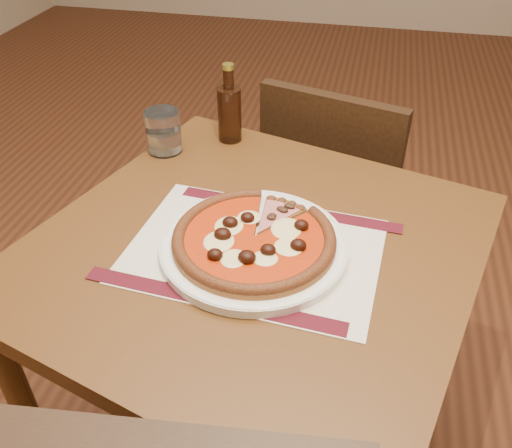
{
  "coord_description": "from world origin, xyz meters",
  "views": [
    {
      "loc": [
        0.42,
        -1.62,
        1.4
      ],
      "look_at": [
        0.24,
        -0.82,
        0.78
      ],
      "focal_mm": 38.0,
      "sensor_mm": 36.0,
      "label": 1
    }
  ],
  "objects_px": {
    "chair_far": "(336,195)",
    "pizza": "(254,238)",
    "table": "(254,282)",
    "plate": "(254,246)",
    "bottle": "(230,111)",
    "water_glass": "(163,132)"
  },
  "relations": [
    {
      "from": "plate",
      "to": "bottle",
      "type": "height_order",
      "value": "bottle"
    },
    {
      "from": "plate",
      "to": "pizza",
      "type": "xyz_separation_m",
      "value": [
        -0.0,
        -0.0,
        0.02
      ]
    },
    {
      "from": "chair_far",
      "to": "bottle",
      "type": "relative_size",
      "value": 4.34
    },
    {
      "from": "chair_far",
      "to": "pizza",
      "type": "height_order",
      "value": "chair_far"
    },
    {
      "from": "pizza",
      "to": "bottle",
      "type": "distance_m",
      "value": 0.44
    },
    {
      "from": "table",
      "to": "plate",
      "type": "height_order",
      "value": "plate"
    },
    {
      "from": "bottle",
      "to": "plate",
      "type": "bearing_deg",
      "value": -69.43
    },
    {
      "from": "table",
      "to": "chair_far",
      "type": "distance_m",
      "value": 0.63
    },
    {
      "from": "bottle",
      "to": "table",
      "type": "bearing_deg",
      "value": -69.07
    },
    {
      "from": "plate",
      "to": "table",
      "type": "bearing_deg",
      "value": 104.36
    },
    {
      "from": "table",
      "to": "chair_far",
      "type": "relative_size",
      "value": 1.18
    },
    {
      "from": "pizza",
      "to": "water_glass",
      "type": "relative_size",
      "value": 2.98
    },
    {
      "from": "water_glass",
      "to": "bottle",
      "type": "bearing_deg",
      "value": 32.5
    },
    {
      "from": "table",
      "to": "bottle",
      "type": "bearing_deg",
      "value": 110.93
    },
    {
      "from": "pizza",
      "to": "table",
      "type": "bearing_deg",
      "value": 103.68
    },
    {
      "from": "table",
      "to": "chair_far",
      "type": "bearing_deg",
      "value": 78.8
    },
    {
      "from": "table",
      "to": "plate",
      "type": "relative_size",
      "value": 2.84
    },
    {
      "from": "table",
      "to": "plate",
      "type": "distance_m",
      "value": 0.11
    },
    {
      "from": "bottle",
      "to": "water_glass",
      "type": "bearing_deg",
      "value": -147.5
    },
    {
      "from": "chair_far",
      "to": "pizza",
      "type": "distance_m",
      "value": 0.7
    },
    {
      "from": "pizza",
      "to": "water_glass",
      "type": "distance_m",
      "value": 0.44
    },
    {
      "from": "plate",
      "to": "water_glass",
      "type": "bearing_deg",
      "value": 132.38
    }
  ]
}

